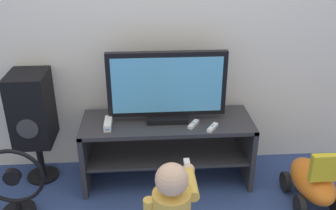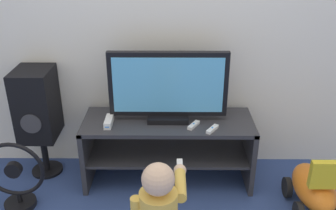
% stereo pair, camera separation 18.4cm
% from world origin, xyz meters
% --- Properties ---
extents(ground_plane, '(16.00, 16.00, 0.00)m').
position_xyz_m(ground_plane, '(0.00, 0.00, 0.00)').
color(ground_plane, navy).
extents(wall_back, '(10.00, 0.06, 2.60)m').
position_xyz_m(wall_back, '(0.00, 0.54, 1.30)').
color(wall_back, silver).
rests_on(wall_back, ground_plane).
extents(tv_stand, '(1.28, 0.46, 0.52)m').
position_xyz_m(tv_stand, '(0.00, 0.23, 0.35)').
color(tv_stand, '#2D2D33').
rests_on(tv_stand, ground_plane).
extents(television, '(0.86, 0.20, 0.53)m').
position_xyz_m(television, '(0.00, 0.25, 0.78)').
color(television, black).
rests_on(television, tv_stand).
extents(game_console, '(0.05, 0.18, 0.05)m').
position_xyz_m(game_console, '(-0.43, 0.16, 0.55)').
color(game_console, white).
rests_on(game_console, tv_stand).
extents(remote_primary, '(0.10, 0.13, 0.03)m').
position_xyz_m(remote_primary, '(0.32, 0.07, 0.54)').
color(remote_primary, white).
rests_on(remote_primary, tv_stand).
extents(remote_secondary, '(0.10, 0.13, 0.03)m').
position_xyz_m(remote_secondary, '(0.19, 0.13, 0.54)').
color(remote_secondary, white).
rests_on(remote_secondary, tv_stand).
extents(speaker_tower, '(0.28, 0.34, 0.89)m').
position_xyz_m(speaker_tower, '(-1.00, 0.32, 0.59)').
color(speaker_tower, black).
rests_on(speaker_tower, ground_plane).
extents(floor_fan, '(0.43, 0.22, 0.53)m').
position_xyz_m(floor_fan, '(-1.07, -0.11, 0.24)').
color(floor_fan, black).
rests_on(floor_fan, ground_plane).
extents(ride_on_toy, '(0.30, 0.51, 0.49)m').
position_xyz_m(ride_on_toy, '(1.02, -0.13, 0.19)').
color(ride_on_toy, orange).
rests_on(ride_on_toy, ground_plane).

